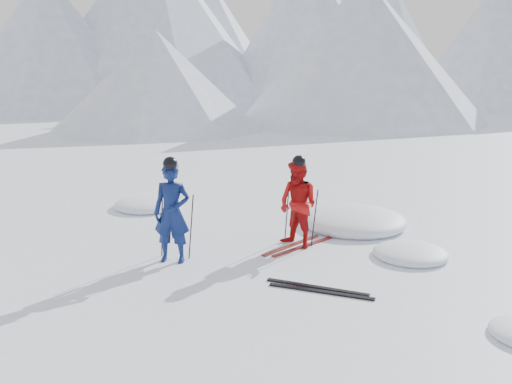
% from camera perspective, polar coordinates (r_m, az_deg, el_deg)
% --- Properties ---
extents(ground, '(160.00, 160.00, 0.00)m').
position_cam_1_polar(ground, '(9.95, 8.88, -7.59)').
color(ground, white).
rests_on(ground, ground).
extents(skier_blue, '(0.74, 0.56, 1.83)m').
position_cam_1_polar(skier_blue, '(9.86, -8.84, -2.19)').
color(skier_blue, '#0D1B4F').
rests_on(skier_blue, ground).
extents(skier_red, '(1.03, 0.94, 1.72)m').
position_cam_1_polar(skier_red, '(10.59, 4.45, -1.32)').
color(skier_red, '#AB0D0D').
rests_on(skier_red, ground).
extents(pole_blue_left, '(0.12, 0.09, 1.22)m').
position_cam_1_polar(pole_blue_left, '(10.21, -9.86, -3.48)').
color(pole_blue_left, black).
rests_on(pole_blue_left, ground).
extents(pole_blue_right, '(0.12, 0.07, 1.22)m').
position_cam_1_polar(pole_blue_right, '(10.04, -6.85, -3.66)').
color(pole_blue_right, black).
rests_on(pole_blue_right, ground).
extents(pole_red_left, '(0.12, 0.09, 1.15)m').
position_cam_1_polar(pole_red_left, '(10.98, 3.27, -2.34)').
color(pole_red_left, black).
rests_on(pole_red_left, ground).
extents(pole_red_right, '(0.12, 0.08, 1.15)m').
position_cam_1_polar(pole_red_right, '(10.73, 6.18, -2.75)').
color(pole_red_right, black).
rests_on(pole_red_right, ground).
extents(ski_worn_left, '(0.74, 1.60, 0.03)m').
position_cam_1_polar(ski_worn_left, '(10.86, 3.76, -5.60)').
color(ski_worn_left, black).
rests_on(ski_worn_left, ground).
extents(ski_worn_right, '(0.85, 1.56, 0.03)m').
position_cam_1_polar(ski_worn_right, '(10.80, 4.99, -5.73)').
color(ski_worn_right, black).
rests_on(ski_worn_right, ground).
extents(ski_loose_a, '(1.70, 0.17, 0.03)m').
position_cam_1_polar(ski_loose_a, '(8.91, 6.43, -9.93)').
color(ski_loose_a, black).
rests_on(ski_loose_a, ground).
extents(ski_loose_b, '(1.70, 0.11, 0.03)m').
position_cam_1_polar(ski_loose_b, '(8.75, 6.84, -10.37)').
color(ski_loose_b, black).
rests_on(ski_loose_b, ground).
extents(snow_lumps, '(9.64, 6.07, 0.52)m').
position_cam_1_polar(snow_lumps, '(12.12, 6.05, -3.74)').
color(snow_lumps, white).
rests_on(snow_lumps, ground).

